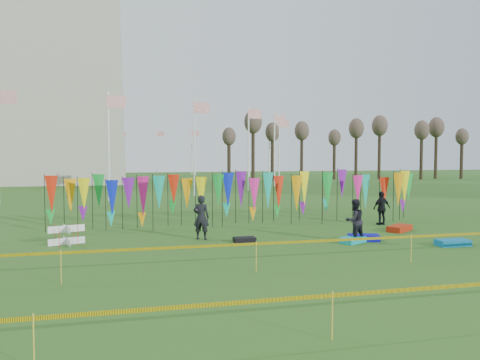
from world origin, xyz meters
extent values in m
plane|color=#224B15|center=(0.00, 0.00, 0.00)|extent=(160.00, 160.00, 0.00)
cylinder|color=silver|center=(14.00, 48.00, 4.00)|extent=(0.16, 0.16, 8.00)
plane|color=#B01214|center=(14.60, 48.00, 7.30)|extent=(1.40, 0.00, 1.40)
cylinder|color=silver|center=(13.05, 55.25, 4.00)|extent=(0.16, 0.16, 8.00)
plane|color=#B01214|center=(13.65, 55.25, 7.30)|extent=(1.40, 0.00, 1.40)
cylinder|color=silver|center=(10.25, 62.00, 4.00)|extent=(0.16, 0.16, 8.00)
plane|color=#B01214|center=(10.85, 62.00, 7.30)|extent=(1.40, 0.00, 1.40)
cylinder|color=silver|center=(5.80, 67.80, 4.00)|extent=(0.16, 0.16, 8.00)
plane|color=#B01214|center=(6.40, 67.80, 7.30)|extent=(1.40, 0.00, 1.40)
cylinder|color=silver|center=(0.00, 72.25, 4.00)|extent=(0.16, 0.16, 8.00)
plane|color=#B01214|center=(0.60, 72.25, 7.30)|extent=(1.40, 0.00, 1.40)
cylinder|color=silver|center=(-6.75, 75.05, 4.00)|extent=(0.16, 0.16, 8.00)
plane|color=#B01214|center=(-6.15, 75.05, 7.30)|extent=(1.40, 0.00, 1.40)
cylinder|color=silver|center=(-14.00, 76.00, 4.00)|extent=(0.16, 0.16, 8.00)
plane|color=#B01214|center=(-13.40, 76.00, 7.30)|extent=(1.40, 0.00, 1.40)
cylinder|color=silver|center=(-21.25, 75.05, 4.00)|extent=(0.16, 0.16, 8.00)
plane|color=#B01214|center=(-20.65, 75.05, 7.30)|extent=(1.40, 0.00, 1.40)
plane|color=#B01214|center=(-13.40, 20.00, 7.30)|extent=(1.40, 0.00, 1.40)
cylinder|color=silver|center=(-6.75, 20.95, 4.00)|extent=(0.16, 0.16, 8.00)
plane|color=#B01214|center=(-6.15, 20.95, 7.30)|extent=(1.40, 0.00, 1.40)
cylinder|color=silver|center=(0.00, 23.75, 4.00)|extent=(0.16, 0.16, 8.00)
plane|color=#B01214|center=(0.60, 23.75, 7.30)|extent=(1.40, 0.00, 1.40)
cylinder|color=silver|center=(5.80, 28.20, 4.00)|extent=(0.16, 0.16, 8.00)
plane|color=#B01214|center=(6.40, 28.20, 7.30)|extent=(1.40, 0.00, 1.40)
cylinder|color=silver|center=(10.25, 34.00, 4.00)|extent=(0.16, 0.16, 8.00)
plane|color=#B01214|center=(10.85, 34.00, 7.30)|extent=(1.40, 0.00, 1.40)
cylinder|color=silver|center=(13.05, 40.75, 4.00)|extent=(0.16, 0.16, 8.00)
plane|color=#B01214|center=(13.65, 40.75, 7.30)|extent=(1.40, 0.00, 1.40)
cylinder|color=black|center=(-9.00, 7.03, 1.23)|extent=(0.03, 0.03, 2.45)
cone|color=red|center=(-8.72, 7.03, 1.57)|extent=(0.64, 0.64, 1.60)
cylinder|color=black|center=(-8.33, 7.03, 1.23)|extent=(0.03, 0.03, 2.45)
cone|color=orange|center=(-8.05, 7.03, 1.57)|extent=(0.64, 0.64, 1.60)
cylinder|color=black|center=(-7.67, 7.03, 1.23)|extent=(0.03, 0.03, 2.45)
cone|color=#FFEB0D|center=(-7.39, 7.03, 1.57)|extent=(0.64, 0.64, 1.60)
cylinder|color=black|center=(-7.00, 7.03, 1.23)|extent=(0.03, 0.03, 2.45)
cone|color=green|center=(-6.72, 7.03, 1.57)|extent=(0.64, 0.64, 1.60)
cylinder|color=black|center=(-6.33, 7.03, 1.23)|extent=(0.03, 0.03, 2.45)
cone|color=#0C1ECE|center=(-6.05, 7.03, 1.57)|extent=(0.64, 0.64, 1.60)
cylinder|color=black|center=(-5.67, 7.03, 1.23)|extent=(0.03, 0.03, 2.45)
cone|color=#7812A1|center=(-5.39, 7.03, 1.57)|extent=(0.64, 0.64, 1.60)
cylinder|color=black|center=(-5.00, 7.03, 1.23)|extent=(0.03, 0.03, 2.45)
cone|color=#E61984|center=(-4.72, 7.03, 1.57)|extent=(0.64, 0.64, 1.60)
cylinder|color=black|center=(-4.33, 7.03, 1.23)|extent=(0.03, 0.03, 2.45)
cone|color=#0BA98B|center=(-4.05, 7.03, 1.57)|extent=(0.64, 0.64, 1.60)
cylinder|color=black|center=(-3.67, 7.03, 1.23)|extent=(0.03, 0.03, 2.45)
cone|color=red|center=(-3.39, 7.03, 1.57)|extent=(0.64, 0.64, 1.60)
cylinder|color=black|center=(-3.00, 7.03, 1.23)|extent=(0.03, 0.03, 2.45)
cone|color=orange|center=(-2.72, 7.03, 1.57)|extent=(0.64, 0.64, 1.60)
cylinder|color=black|center=(-2.33, 7.03, 1.23)|extent=(0.03, 0.03, 2.45)
cone|color=#FFEB0D|center=(-2.05, 7.03, 1.57)|extent=(0.64, 0.64, 1.60)
cylinder|color=black|center=(-1.67, 7.03, 1.23)|extent=(0.03, 0.03, 2.45)
cone|color=green|center=(-1.39, 7.03, 1.57)|extent=(0.64, 0.64, 1.60)
cylinder|color=black|center=(-1.00, 7.03, 1.23)|extent=(0.03, 0.03, 2.45)
cone|color=#0C1ECE|center=(-0.72, 7.03, 1.57)|extent=(0.64, 0.64, 1.60)
cylinder|color=black|center=(-0.33, 7.03, 1.23)|extent=(0.03, 0.03, 2.45)
cone|color=#7812A1|center=(-0.05, 7.03, 1.57)|extent=(0.64, 0.64, 1.60)
cylinder|color=black|center=(0.33, 7.03, 1.23)|extent=(0.03, 0.03, 2.45)
cone|color=#E61984|center=(0.61, 7.03, 1.57)|extent=(0.64, 0.64, 1.60)
cylinder|color=black|center=(1.00, 7.03, 1.23)|extent=(0.03, 0.03, 2.45)
cone|color=#0BA98B|center=(1.28, 7.03, 1.57)|extent=(0.64, 0.64, 1.60)
cylinder|color=black|center=(1.67, 7.03, 1.23)|extent=(0.03, 0.03, 2.45)
cone|color=red|center=(1.95, 7.03, 1.57)|extent=(0.64, 0.64, 1.60)
cylinder|color=black|center=(2.33, 7.03, 1.23)|extent=(0.03, 0.03, 2.45)
cone|color=orange|center=(2.61, 7.03, 1.57)|extent=(0.64, 0.64, 1.60)
cylinder|color=black|center=(3.00, 7.03, 1.23)|extent=(0.03, 0.03, 2.45)
cone|color=#FFEB0D|center=(3.28, 7.03, 1.57)|extent=(0.64, 0.64, 1.60)
cylinder|color=black|center=(3.67, 7.03, 1.23)|extent=(0.03, 0.03, 2.45)
cone|color=green|center=(3.95, 7.03, 1.57)|extent=(0.64, 0.64, 1.60)
cylinder|color=black|center=(4.33, 7.03, 1.23)|extent=(0.03, 0.03, 2.45)
cone|color=#0C1ECE|center=(4.61, 7.03, 1.57)|extent=(0.64, 0.64, 1.60)
cylinder|color=black|center=(5.00, 7.03, 1.23)|extent=(0.03, 0.03, 2.45)
cone|color=#7812A1|center=(5.28, 7.03, 1.57)|extent=(0.64, 0.64, 1.60)
cylinder|color=black|center=(5.67, 7.03, 1.23)|extent=(0.03, 0.03, 2.45)
cone|color=#E61984|center=(5.95, 7.03, 1.57)|extent=(0.64, 0.64, 1.60)
cylinder|color=black|center=(6.33, 7.03, 1.23)|extent=(0.03, 0.03, 2.45)
cone|color=#0BA98B|center=(6.61, 7.03, 1.57)|extent=(0.64, 0.64, 1.60)
cylinder|color=black|center=(7.00, 7.03, 1.23)|extent=(0.03, 0.03, 2.45)
cone|color=red|center=(7.28, 7.03, 1.57)|extent=(0.64, 0.64, 1.60)
cylinder|color=black|center=(7.67, 7.03, 1.23)|extent=(0.03, 0.03, 2.45)
cone|color=orange|center=(7.95, 7.03, 1.57)|extent=(0.64, 0.64, 1.60)
cylinder|color=black|center=(8.33, 7.03, 1.23)|extent=(0.03, 0.03, 2.45)
cone|color=#FFEB0D|center=(8.61, 7.03, 1.57)|extent=(0.64, 0.64, 1.60)
cylinder|color=black|center=(9.00, 7.03, 1.23)|extent=(0.03, 0.03, 2.45)
cone|color=green|center=(9.28, 7.03, 1.57)|extent=(0.64, 0.64, 1.60)
cube|color=#FFDC05|center=(0.00, -2.00, 0.82)|extent=(26.00, 0.01, 0.08)
cylinder|color=gold|center=(-7.00, -2.00, 0.45)|extent=(0.02, 0.02, 0.90)
cylinder|color=gold|center=(-2.00, -2.00, 0.45)|extent=(0.02, 0.02, 0.90)
cylinder|color=gold|center=(3.00, -2.00, 0.45)|extent=(0.02, 0.02, 0.90)
cube|color=#FFDC05|center=(0.00, -7.09, 0.82)|extent=(26.00, 0.01, 0.08)
cylinder|color=gold|center=(-7.00, -7.09, 0.45)|extent=(0.02, 0.02, 0.90)
cylinder|color=gold|center=(-2.00, -7.09, 0.45)|extent=(0.02, 0.02, 0.90)
cylinder|color=#34281A|center=(6.00, 44.00, 3.20)|extent=(0.44, 0.44, 6.40)
ellipsoid|color=brown|center=(6.00, 44.00, 6.56)|extent=(1.92, 1.92, 2.56)
cylinder|color=#34281A|center=(10.00, 44.00, 3.20)|extent=(0.44, 0.44, 6.40)
ellipsoid|color=brown|center=(10.00, 44.00, 6.56)|extent=(1.92, 1.92, 2.56)
cylinder|color=#34281A|center=(14.00, 44.00, 3.20)|extent=(0.44, 0.44, 6.40)
ellipsoid|color=brown|center=(14.00, 44.00, 6.56)|extent=(1.92, 1.92, 2.56)
cylinder|color=#34281A|center=(18.00, 44.00, 3.20)|extent=(0.44, 0.44, 6.40)
ellipsoid|color=brown|center=(18.00, 44.00, 6.56)|extent=(1.92, 1.92, 2.56)
cylinder|color=#34281A|center=(22.00, 44.00, 3.20)|extent=(0.44, 0.44, 6.40)
ellipsoid|color=brown|center=(22.00, 44.00, 6.56)|extent=(1.92, 1.92, 2.56)
cylinder|color=#34281A|center=(26.00, 44.00, 3.20)|extent=(0.44, 0.44, 6.40)
ellipsoid|color=brown|center=(26.00, 44.00, 6.56)|extent=(1.92, 1.92, 2.56)
cylinder|color=#34281A|center=(30.00, 44.00, 3.20)|extent=(0.44, 0.44, 6.40)
ellipsoid|color=brown|center=(30.00, 44.00, 6.56)|extent=(1.92, 1.92, 2.56)
cylinder|color=#34281A|center=(34.00, 44.00, 3.20)|extent=(0.44, 0.44, 6.40)
ellipsoid|color=brown|center=(34.00, 44.00, 6.56)|extent=(1.92, 1.92, 2.56)
cylinder|color=#34281A|center=(38.00, 44.00, 3.20)|extent=(0.44, 0.44, 6.40)
ellipsoid|color=brown|center=(38.00, 44.00, 6.56)|extent=(1.92, 1.92, 2.56)
cylinder|color=#34281A|center=(42.00, 44.00, 3.20)|extent=(0.44, 0.44, 6.40)
ellipsoid|color=brown|center=(42.00, 44.00, 6.56)|extent=(1.92, 1.92, 2.56)
cylinder|color=red|center=(-8.02, 3.27, 0.37)|extent=(0.02, 0.02, 0.75)
cylinder|color=red|center=(-7.37, 3.27, 0.37)|extent=(0.02, 0.02, 0.75)
cylinder|color=red|center=(-8.02, 3.93, 0.37)|extent=(0.02, 0.02, 0.75)
cylinder|color=red|center=(-7.37, 3.93, 0.37)|extent=(0.02, 0.02, 0.75)
imported|color=black|center=(-2.62, 3.56, 0.89)|extent=(0.78, 0.69, 1.77)
imported|color=black|center=(3.05, 1.60, 0.83)|extent=(0.89, 0.65, 1.67)
imported|color=black|center=(6.45, 5.40, 0.81)|extent=(1.02, 0.68, 1.62)
cube|color=#0BA3A8|center=(2.96, 1.49, 0.11)|extent=(1.27, 1.05, 0.23)
cube|color=#0A0BB2|center=(3.54, 1.77, 0.12)|extent=(1.30, 0.93, 0.24)
cube|color=#B4250C|center=(6.23, 3.52, 0.13)|extent=(1.49, 1.30, 0.25)
cube|color=black|center=(-1.09, 2.58, 0.10)|extent=(0.84, 0.51, 0.19)
cube|color=#0B69A4|center=(6.23, 0.03, 0.12)|extent=(1.23, 0.62, 0.23)
camera|label=1|loc=(-5.49, -14.77, 3.35)|focal=35.00mm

